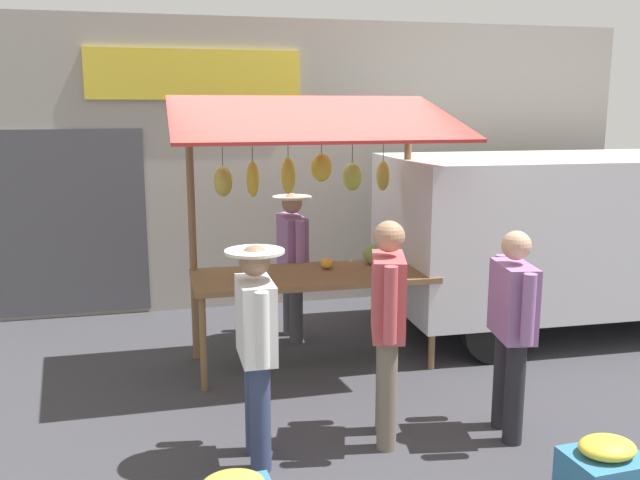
% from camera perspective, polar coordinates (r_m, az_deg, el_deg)
% --- Properties ---
extents(ground_plane, '(40.00, 40.00, 0.00)m').
position_cam_1_polar(ground_plane, '(6.53, -0.63, -10.33)').
color(ground_plane, '#38383D').
extents(street_backdrop, '(9.00, 0.30, 3.40)m').
position_cam_1_polar(street_backdrop, '(8.25, -4.48, 6.30)').
color(street_backdrop, '#9E998E').
rests_on(street_backdrop, ground).
extents(market_stall, '(2.50, 1.46, 2.50)m').
position_cam_1_polar(market_stall, '(6.19, -0.62, 3.38)').
color(market_stall, brown).
rests_on(market_stall, ground).
extents(vendor_with_sunhat, '(0.40, 0.67, 1.53)m').
position_cam_1_polar(vendor_with_sunhat, '(6.96, -2.34, -1.28)').
color(vendor_with_sunhat, '#4C4C51').
rests_on(vendor_with_sunhat, ground).
extents(shopper_with_ponytail, '(0.35, 0.67, 1.62)m').
position_cam_1_polar(shopper_with_ponytail, '(4.82, 5.71, -6.43)').
color(shopper_with_ponytail, '#726656').
rests_on(shopper_with_ponytail, ground).
extents(shopper_with_shopping_bag, '(0.39, 0.66, 1.51)m').
position_cam_1_polar(shopper_with_shopping_bag, '(4.55, -5.40, -8.30)').
color(shopper_with_shopping_bag, navy).
rests_on(shopper_with_shopping_bag, ground).
extents(shopper_in_grey_tee, '(0.29, 0.66, 1.54)m').
position_cam_1_polar(shopper_in_grey_tee, '(5.09, 15.87, -6.59)').
color(shopper_in_grey_tee, '#232328').
rests_on(shopper_in_grey_tee, ground).
extents(parked_van, '(4.44, 1.95, 1.88)m').
position_cam_1_polar(parked_van, '(7.84, 20.81, 1.10)').
color(parked_van, silver).
rests_on(parked_van, ground).
extents(produce_crate_near, '(0.48, 0.40, 0.44)m').
position_cam_1_polar(produce_crate_near, '(4.66, 22.86, -17.75)').
color(produce_crate_near, teal).
rests_on(produce_crate_near, ground).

